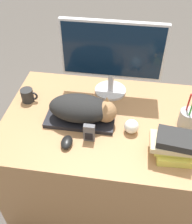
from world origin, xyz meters
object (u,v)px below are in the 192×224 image
at_px(keyboard, 80,119).
at_px(baseball, 131,126).
at_px(cat, 84,109).
at_px(computer_mouse, 67,142).
at_px(monitor, 112,54).
at_px(pen_cup, 188,118).
at_px(coffee_mug, 28,95).
at_px(book_stack, 174,146).
at_px(phone, 89,133).

bearing_deg(keyboard, baseball, -8.40).
distance_m(cat, computer_mouse, 0.21).
height_order(monitor, pen_cup, monitor).
bearing_deg(coffee_mug, pen_cup, -4.36).
bearing_deg(monitor, book_stack, -52.19).
bearing_deg(pen_cup, coffee_mug, 175.64).
bearing_deg(book_stack, pen_cup, 67.96).
relative_size(coffee_mug, book_stack, 0.47).
bearing_deg(phone, monitor, 81.29).
bearing_deg(coffee_mug, phone, -31.42).
relative_size(coffee_mug, baseball, 1.34).
bearing_deg(phone, baseball, 23.14).
height_order(coffee_mug, phone, phone).
xyz_separation_m(cat, computer_mouse, (-0.06, -0.18, -0.07)).
height_order(keyboard, computer_mouse, computer_mouse).
xyz_separation_m(coffee_mug, book_stack, (0.84, -0.29, 0.03)).
distance_m(computer_mouse, coffee_mug, 0.44).
xyz_separation_m(baseball, phone, (-0.21, -0.09, 0.01)).
height_order(monitor, coffee_mug, monitor).
relative_size(keyboard, cat, 1.04).
xyz_separation_m(keyboard, cat, (0.02, 0.00, 0.08)).
height_order(cat, pen_cup, pen_cup).
bearing_deg(computer_mouse, book_stack, 1.51).
bearing_deg(computer_mouse, cat, 72.75).
distance_m(phone, book_stack, 0.42).
xyz_separation_m(monitor, coffee_mug, (-0.48, -0.16, -0.23)).
relative_size(computer_mouse, baseball, 1.17).
height_order(cat, baseball, cat).
distance_m(monitor, pen_cup, 0.55).
relative_size(computer_mouse, book_stack, 0.41).
bearing_deg(monitor, coffee_mug, -161.51).
bearing_deg(cat, phone, -69.31).
bearing_deg(book_stack, baseball, 147.99).
relative_size(keyboard, coffee_mug, 3.73).
distance_m(coffee_mug, pen_cup, 0.93).
xyz_separation_m(computer_mouse, book_stack, (0.52, 0.01, 0.05)).
bearing_deg(coffee_mug, cat, -18.50).
bearing_deg(computer_mouse, monitor, 69.96).
height_order(pen_cup, baseball, pen_cup).
distance_m(cat, book_stack, 0.50).
xyz_separation_m(monitor, pen_cup, (0.44, -0.23, -0.22)).
bearing_deg(keyboard, computer_mouse, -100.20).
bearing_deg(computer_mouse, baseball, 24.15).
distance_m(cat, monitor, 0.35).
xyz_separation_m(cat, monitor, (0.11, 0.28, 0.18)).
bearing_deg(cat, baseball, -9.16).
xyz_separation_m(monitor, computer_mouse, (-0.17, -0.47, -0.25)).
relative_size(keyboard, pen_cup, 1.67).
bearing_deg(coffee_mug, baseball, -14.72).
bearing_deg(book_stack, phone, 174.70).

